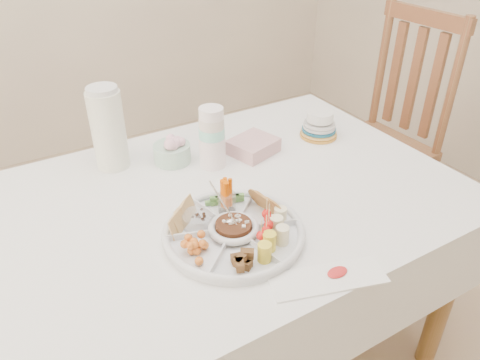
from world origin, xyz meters
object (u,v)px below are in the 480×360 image
party_tray (234,230)px  plate_stack (319,126)px  thermos (108,127)px  chair (375,139)px  dining_table (221,285)px

party_tray → plate_stack: size_ratio=2.71×
party_tray → thermos: size_ratio=1.32×
chair → thermos: 1.24m
dining_table → chair: 1.03m
party_tray → plate_stack: plate_stack is taller
party_tray → thermos: (-0.16, 0.54, 0.12)m
dining_table → thermos: thermos is taller
chair → party_tray: chair is taller
dining_table → thermos: 0.66m
chair → plate_stack: (-0.45, -0.12, 0.23)m
dining_table → thermos: (-0.21, 0.35, 0.52)m
dining_table → plate_stack: (0.52, 0.16, 0.42)m
thermos → plate_stack: thermos is taller
thermos → plate_stack: size_ratio=2.05×
party_tray → dining_table: bearing=73.8°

